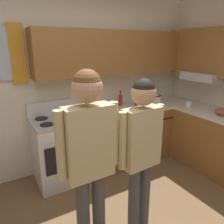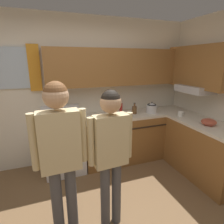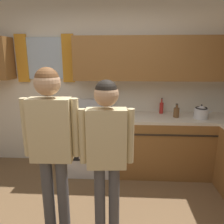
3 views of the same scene
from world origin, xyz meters
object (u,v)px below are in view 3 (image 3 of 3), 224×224
Objects in this scene: adult_in_plaid at (107,145)px; stove_oven at (89,142)px; bottle_squat_brown at (176,112)px; stovetop_kettle at (201,112)px; bottle_sauce_red at (161,108)px; adult_left at (51,137)px.

stove_oven is at bearing 105.83° from adult_in_plaid.
adult_in_plaid is at bearing -74.17° from stove_oven.
stovetop_kettle is at bearing -7.04° from bottle_squat_brown.
stovetop_kettle is (0.53, -0.26, 0.00)m from bottle_sauce_red.
stove_oven is 1.25m from bottle_sauce_red.
bottle_squat_brown is 0.75× the size of stovetop_kettle.
adult_left reaches higher than bottle_sauce_red.
stove_oven is 0.69× the size of adult_in_plaid.
stovetop_kettle is at bearing 35.26° from adult_left.
adult_left is (-1.44, -1.30, 0.09)m from bottle_squat_brown.
bottle_sauce_red is at bearing 130.67° from bottle_squat_brown.
adult_in_plaid is (0.51, -0.01, -0.06)m from adult_left.
stovetop_kettle reaches higher than stove_oven.
adult_left reaches higher than stove_oven.
stove_oven is 1.73m from stovetop_kettle.
stove_oven is 1.46m from adult_left.
adult_left is at bearing -129.63° from bottle_sauce_red.
bottle_squat_brown is 1.60m from adult_in_plaid.
bottle_squat_brown is at bearing 172.96° from stovetop_kettle.
adult_left reaches higher than adult_in_plaid.
bottle_sauce_red is 0.15× the size of adult_in_plaid.
adult_in_plaid is (-0.93, -1.31, 0.02)m from bottle_squat_brown.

